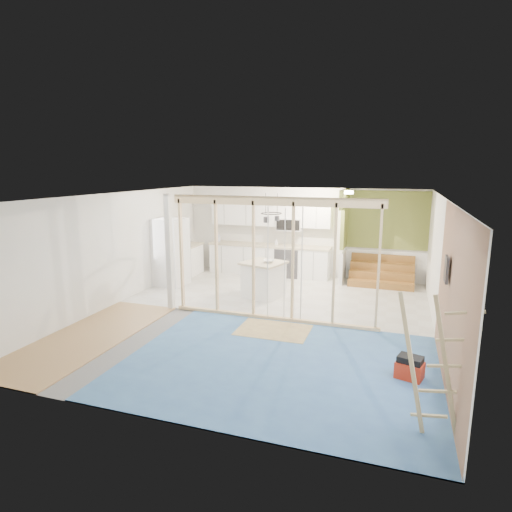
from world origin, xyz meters
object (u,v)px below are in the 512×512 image
(island, at_px, (264,280))
(toolbox, at_px, (410,368))
(fridge, at_px, (171,252))
(ladder, at_px, (433,366))

(island, bearing_deg, toolbox, -27.82)
(island, relative_size, toolbox, 2.50)
(fridge, xyz_separation_m, ladder, (6.27, -4.97, -0.04))
(fridge, bearing_deg, ladder, -34.01)
(island, height_order, ladder, ladder)
(island, distance_m, ladder, 5.91)
(island, distance_m, toolbox, 4.75)
(island, height_order, toolbox, island)
(fridge, height_order, island, fridge)
(toolbox, bearing_deg, ladder, -65.33)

